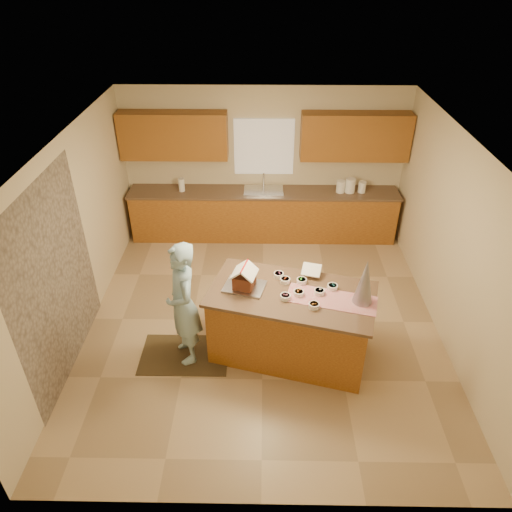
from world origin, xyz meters
name	(u,v)px	position (x,y,z in m)	size (l,w,h in m)	color
floor	(263,320)	(0.00, 0.00, 0.00)	(5.50, 5.50, 0.00)	tan
ceiling	(264,143)	(0.00, 0.00, 2.70)	(5.50, 5.50, 0.00)	silver
wall_back	(264,162)	(0.00, 2.75, 1.35)	(5.50, 5.50, 0.00)	beige
wall_front	(262,414)	(0.00, -2.75, 1.35)	(5.50, 5.50, 0.00)	beige
wall_left	(74,241)	(-2.50, 0.00, 1.35)	(5.50, 5.50, 0.00)	beige
wall_right	(454,244)	(2.50, 0.00, 1.35)	(5.50, 5.50, 0.00)	beige
stone_accent	(55,282)	(-2.48, -0.80, 1.25)	(2.50, 2.50, 0.00)	gray
window_curtain	(264,147)	(0.00, 2.72, 1.65)	(1.05, 0.03, 1.00)	white
back_counter_base	(263,215)	(0.00, 2.45, 0.44)	(4.80, 0.60, 0.88)	#A46622
back_counter_top	(264,192)	(0.00, 2.45, 0.90)	(4.85, 0.63, 0.04)	brown
upper_cabinet_left	(173,136)	(-1.55, 2.57, 1.90)	(1.85, 0.35, 0.80)	#9A5B21
upper_cabinet_right	(355,136)	(1.55, 2.57, 1.90)	(1.85, 0.35, 0.80)	#9A5B21
sink	(264,193)	(0.00, 2.45, 0.89)	(0.70, 0.45, 0.12)	silver
faucet	(264,180)	(0.00, 2.63, 1.06)	(0.03, 0.03, 0.28)	silver
island_base	(290,325)	(0.36, -0.64, 0.48)	(1.96, 0.98, 0.96)	#A46622
island_top	(292,294)	(0.36, -0.64, 0.98)	(2.05, 1.07, 0.04)	brown
table_runner	(331,299)	(0.84, -0.76, 1.01)	(1.09, 0.39, 0.01)	#AB0C25
baking_tray	(244,287)	(-0.23, -0.54, 1.02)	(0.50, 0.37, 0.03)	silver
cookbook	(311,270)	(0.62, -0.28, 1.10)	(0.24, 0.02, 0.20)	white
tinsel_tree	(365,282)	(1.20, -0.80, 1.30)	(0.24, 0.24, 0.60)	silver
rug	(185,355)	(-1.04, -0.72, 0.01)	(1.16, 0.76, 0.01)	black
boy	(183,304)	(-0.99, -0.72, 0.87)	(0.63, 0.41, 1.72)	#97C1D6
canister_a	(341,186)	(1.37, 2.45, 1.03)	(0.16, 0.16, 0.22)	white
canister_b	(350,185)	(1.54, 2.45, 1.05)	(0.18, 0.18, 0.26)	white
canister_c	(362,187)	(1.75, 2.45, 1.02)	(0.14, 0.14, 0.20)	white
paper_towel	(182,185)	(-1.47, 2.45, 1.04)	(0.11, 0.11, 0.24)	white
gingerbread_house	(244,278)	(-0.23, -0.54, 1.15)	(0.37, 0.37, 0.31)	#5F2719
candy_bowls	(302,289)	(0.48, -0.59, 1.03)	(0.80, 0.75, 0.06)	orange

